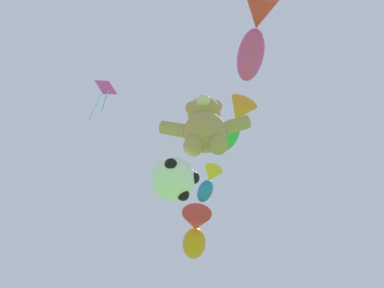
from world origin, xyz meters
The scene contains 7 objects.
teddy_bear_kite centered at (1.05, 3.67, 9.49)m, with size 2.11×0.93×2.14m.
soccer_ball_kite centered at (0.36, 3.97, 7.92)m, with size 1.00×0.99×0.92m.
fish_kite_magenta centered at (2.53, 2.57, 12.26)m, with size 1.25×2.47×0.90m.
fish_kite_emerald centered at (1.90, 5.21, 12.14)m, with size 1.42×1.96×0.81m.
fish_kite_cobalt centered at (1.01, 7.37, 12.07)m, with size 1.00×1.51×0.60m.
fish_kite_tangerine centered at (0.45, 9.30, 11.79)m, with size 1.19×2.22×1.01m.
diamond_kite centered at (-2.20, 4.62, 13.70)m, with size 0.67×0.57×2.59m.
Camera 1 is at (1.12, -1.29, 1.01)m, focal length 40.00 mm.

